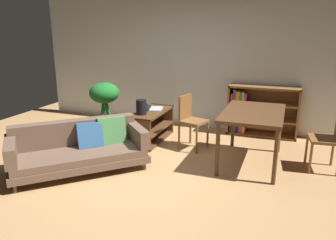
# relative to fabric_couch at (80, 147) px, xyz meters

# --- Properties ---
(ground_plane) EXTENTS (8.16, 8.16, 0.00)m
(ground_plane) POSITION_rel_fabric_couch_xyz_m (0.91, -0.00, -0.32)
(ground_plane) COLOR tan
(back_wall_panel) EXTENTS (6.80, 0.10, 2.70)m
(back_wall_panel) POSITION_rel_fabric_couch_xyz_m (0.91, 2.70, 1.03)
(back_wall_panel) COLOR silver
(back_wall_panel) RESTS_ON ground_plane
(fabric_couch) EXTENTS (1.88, 1.86, 0.70)m
(fabric_couch) POSITION_rel_fabric_couch_xyz_m (0.00, 0.00, 0.00)
(fabric_couch) COLOR brown
(fabric_couch) RESTS_ON ground_plane
(media_console) EXTENTS (0.45, 1.13, 0.54)m
(media_console) POSITION_rel_fabric_couch_xyz_m (0.46, 1.48, -0.06)
(media_console) COLOR #56351E
(media_console) RESTS_ON ground_plane
(open_laptop) EXTENTS (0.48, 0.42, 0.10)m
(open_laptop) POSITION_rel_fabric_couch_xyz_m (0.42, 1.64, 0.24)
(open_laptop) COLOR silver
(open_laptop) RESTS_ON media_console
(desk_speaker) EXTENTS (0.18, 0.18, 0.25)m
(desk_speaker) POSITION_rel_fabric_couch_xyz_m (0.39, 1.23, 0.35)
(desk_speaker) COLOR black
(desk_speaker) RESTS_ON media_console
(potted_floor_plant) EXTENTS (0.53, 0.53, 1.03)m
(potted_floor_plant) POSITION_rel_fabric_couch_xyz_m (-0.37, 1.32, 0.42)
(potted_floor_plant) COLOR #9E9389
(potted_floor_plant) RESTS_ON ground_plane
(dining_table) EXTENTS (0.85, 1.34, 0.80)m
(dining_table) POSITION_rel_fabric_couch_xyz_m (2.26, 1.07, 0.39)
(dining_table) COLOR #56351E
(dining_table) RESTS_ON ground_plane
(dining_chair_near) EXTENTS (0.48, 0.48, 0.89)m
(dining_chair_near) POSITION_rel_fabric_couch_xyz_m (1.22, 1.38, 0.19)
(dining_chair_near) COLOR brown
(dining_chair_near) RESTS_ON ground_plane
(dining_chair_far) EXTENTS (0.44, 0.46, 0.86)m
(dining_chair_far) POSITION_rel_fabric_couch_xyz_m (3.31, 1.19, 0.17)
(dining_chair_far) COLOR brown
(dining_chair_far) RESTS_ON ground_plane
(bookshelf) EXTENTS (1.27, 0.34, 0.93)m
(bookshelf) POSITION_rel_fabric_couch_xyz_m (2.20, 2.51, 0.14)
(bookshelf) COLOR brown
(bookshelf) RESTS_ON ground_plane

